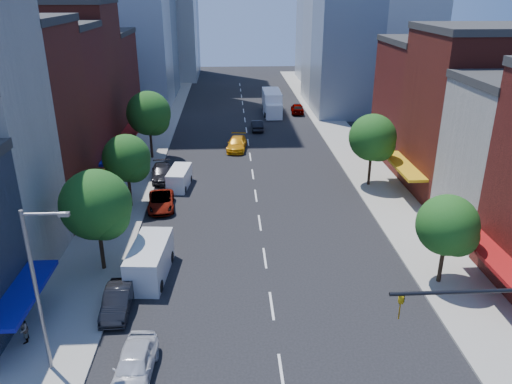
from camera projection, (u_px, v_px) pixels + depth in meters
ground at (281, 374)px, 25.81m from camera, size 220.00×220.00×0.00m
sidewalk_left at (149, 148)px, 62.10m from camera, size 5.00×120.00×0.15m
sidewalk_right at (347, 145)px, 63.39m from camera, size 5.00×120.00×0.15m
bldg_left_2 at (1, 127)px, 40.64m from camera, size 12.00×9.00×16.00m
bldg_left_3 at (39, 110)px, 48.69m from camera, size 12.00×8.00×15.00m
bldg_left_4 at (63, 84)px, 56.16m from camera, size 12.00×9.00×17.00m
bldg_left_5 at (87, 87)px, 65.70m from camera, size 12.00×10.00×13.00m
bldg_right_2 at (482, 116)px, 46.24m from camera, size 12.00×10.00×15.00m
bldg_right_3 at (438, 104)px, 55.86m from camera, size 12.00×10.00×13.00m
streetlight at (39, 283)px, 24.13m from camera, size 2.25×0.25×9.00m
tree_left_near at (98, 207)px, 33.48m from camera, size 4.80×4.80×7.30m
tree_left_mid at (128, 160)px, 43.77m from camera, size 4.20×4.20×6.65m
tree_left_far at (150, 115)px, 56.45m from camera, size 5.00×5.00×7.75m
tree_right_near at (450, 228)px, 32.15m from camera, size 4.00×4.00×6.20m
tree_right_far at (374, 139)px, 48.53m from camera, size 4.60×4.60×7.20m
parked_car_front at (134, 365)px, 25.28m from camera, size 2.11×4.81×1.61m
parked_car_second at (118, 301)px, 30.59m from camera, size 1.64×4.48×1.46m
parked_car_third at (161, 201)px, 44.99m from camera, size 2.75×5.12×1.37m
parked_car_rear at (162, 173)px, 51.71m from camera, size 2.68×5.35×1.49m
cargo_van_near at (150, 262)px, 34.06m from camera, size 2.73×5.83×2.41m
cargo_van_far at (179, 178)px, 49.70m from camera, size 2.30×4.65×1.90m
taxi at (237, 144)px, 61.38m from camera, size 2.82×5.61×1.56m
traffic_car_oncoming at (257, 125)px, 69.89m from camera, size 1.59×4.39×1.44m
traffic_car_far at (297, 108)px, 79.31m from camera, size 2.32×4.95×1.64m
box_truck at (272, 103)px, 78.58m from camera, size 2.81×8.87×3.57m
pedestrian_far at (22, 329)px, 27.59m from camera, size 0.83×0.96×1.72m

